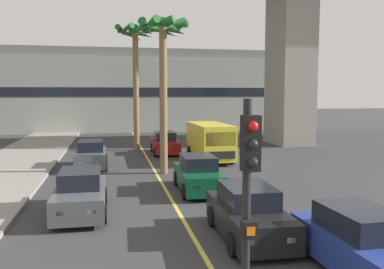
{
  "coord_description": "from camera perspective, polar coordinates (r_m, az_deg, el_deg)",
  "views": [
    {
      "loc": [
        -2.36,
        2.12,
        4.27
      ],
      "look_at": [
        0.0,
        14.0,
        3.06
      ],
      "focal_mm": 38.56,
      "sensor_mm": 36.0,
      "label": 1
    }
  ],
  "objects": [
    {
      "name": "palm_tree_near_median",
      "position": [
        31.45,
        -7.84,
        11.08
      ],
      "size": [
        3.1,
        3.1,
        9.37
      ],
      "color": "brown",
      "rests_on": "ground"
    },
    {
      "name": "delivery_van",
      "position": [
        26.25,
        2.49,
        -0.85
      ],
      "size": [
        2.2,
        5.27,
        2.36
      ],
      "color": "yellow",
      "rests_on": "ground"
    },
    {
      "name": "car_queue_fifth",
      "position": [
        24.48,
        -13.8,
        -2.82
      ],
      "size": [
        1.86,
        4.11,
        1.56
      ],
      "color": "#4C5156",
      "rests_on": "ground"
    },
    {
      "name": "car_queue_second",
      "position": [
        15.28,
        -15.19,
        -7.95
      ],
      "size": [
        1.84,
        4.11,
        1.56
      ],
      "color": "#4C5156",
      "rests_on": "ground"
    },
    {
      "name": "car_queue_sixth",
      "position": [
        12.52,
        7.8,
        -10.84
      ],
      "size": [
        1.92,
        4.14,
        1.56
      ],
      "color": "black",
      "rests_on": "ground"
    },
    {
      "name": "traffic_light_median_near",
      "position": [
        5.84,
        7.75,
        -9.8
      ],
      "size": [
        0.24,
        0.37,
        4.2
      ],
      "color": "black",
      "rests_on": "ground"
    },
    {
      "name": "pier_building_backdrop",
      "position": [
        49.46,
        -8.55,
        5.96
      ],
      "size": [
        35.45,
        8.04,
        9.27
      ],
      "color": "#ADB2A8",
      "rests_on": "ground"
    },
    {
      "name": "car_queue_front",
      "position": [
        29.46,
        -3.74,
        -1.26
      ],
      "size": [
        1.88,
        4.13,
        1.56
      ],
      "color": "maroon",
      "rests_on": "ground"
    },
    {
      "name": "lane_stripe_center",
      "position": [
        22.42,
        -5.01,
        -5.31
      ],
      "size": [
        0.14,
        56.0,
        0.01
      ],
      "primitive_type": "cube",
      "color": "#DBCC4C",
      "rests_on": "ground"
    },
    {
      "name": "car_queue_fourth",
      "position": [
        18.16,
        0.91,
        -5.59
      ],
      "size": [
        1.92,
        4.15,
        1.56
      ],
      "color": "#0C4728",
      "rests_on": "ground"
    },
    {
      "name": "car_queue_third",
      "position": [
        10.83,
        22.46,
        -13.89
      ],
      "size": [
        1.91,
        4.14,
        1.56
      ],
      "color": "navy",
      "rests_on": "ground"
    },
    {
      "name": "palm_tree_mid_median",
      "position": [
        22.02,
        -4.0,
        11.8
      ],
      "size": [
        2.74,
        2.77,
        8.24
      ],
      "color": "brown",
      "rests_on": "ground"
    }
  ]
}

